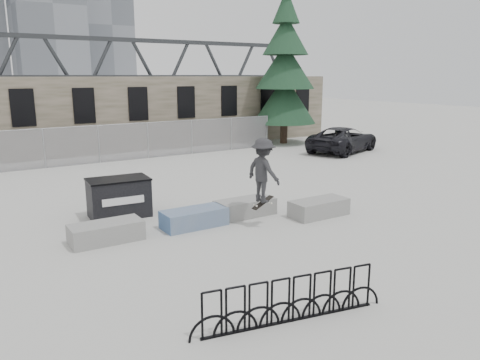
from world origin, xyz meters
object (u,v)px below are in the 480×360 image
at_px(suv, 343,139).
at_px(skateboarder, 263,170).
at_px(planter_center_right, 245,207).
at_px(planter_center_left, 194,217).
at_px(planter_far_left, 106,231).
at_px(bike_rack, 291,300).
at_px(planter_offset, 319,207).
at_px(spruce_tree, 285,71).
at_px(dumpster, 119,197).

xyz_separation_m(suv, skateboarder, (-12.47, -9.17, 1.00)).
distance_m(planter_center_right, suv, 14.68).
height_order(planter_center_left, skateboarder, skateboarder).
height_order(planter_far_left, skateboarder, skateboarder).
distance_m(bike_rack, skateboarder, 5.96).
bearing_deg(bike_rack, suv, 42.76).
distance_m(planter_center_right, planter_offset, 2.46).
xyz_separation_m(spruce_tree, suv, (0.79, -4.90, -4.11)).
xyz_separation_m(planter_far_left, planter_center_left, (2.70, -0.13, 0.00)).
relative_size(planter_center_right, planter_offset, 1.00).
xyz_separation_m(planter_offset, spruce_tree, (9.49, 14.21, 4.58)).
distance_m(planter_far_left, skateboarder, 4.91).
relative_size(dumpster, skateboarder, 0.95).
height_order(planter_center_left, spruce_tree, spruce_tree).
distance_m(planter_center_right, skateboarder, 1.91).
bearing_deg(dumpster, planter_center_left, -50.77).
bearing_deg(skateboarder, planter_center_left, 50.74).
bearing_deg(spruce_tree, dumpster, -144.73).
relative_size(dumpster, spruce_tree, 0.18).
bearing_deg(spruce_tree, suv, -80.88).
relative_size(planter_far_left, dumpster, 0.98).
bearing_deg(planter_center_right, spruce_tree, 48.08).
height_order(dumpster, suv, suv).
height_order(bike_rack, spruce_tree, spruce_tree).
height_order(planter_far_left, planter_center_left, same).
bearing_deg(dumpster, suv, 24.43).
xyz_separation_m(planter_center_left, spruce_tree, (13.51, 12.99, 4.58)).
relative_size(dumpster, bike_rack, 0.52).
bearing_deg(skateboarder, planter_far_left, 66.37).
distance_m(planter_center_left, spruce_tree, 19.29).
distance_m(bike_rack, spruce_tree, 24.44).
bearing_deg(planter_center_left, planter_far_left, 177.34).
bearing_deg(skateboarder, dumpster, 36.70).
bearing_deg(bike_rack, planter_center_right, 64.13).
bearing_deg(planter_far_left, planter_center_right, 0.10).
bearing_deg(spruce_tree, bike_rack, -127.33).
bearing_deg(suv, planter_center_left, 100.67).
bearing_deg(bike_rack, planter_offset, 43.92).
distance_m(planter_center_left, skateboarder, 2.58).
distance_m(planter_offset, dumpster, 6.65).
height_order(planter_center_left, bike_rack, bike_rack).
xyz_separation_m(planter_far_left, planter_offset, (6.73, -1.35, 0.00)).
bearing_deg(bike_rack, spruce_tree, 52.67).
distance_m(planter_offset, skateboarder, 2.64).
distance_m(suv, skateboarder, 15.51).
height_order(planter_offset, spruce_tree, spruce_tree).
xyz_separation_m(planter_offset, dumpster, (-5.63, 3.52, 0.35)).
relative_size(suv, skateboarder, 2.54).
relative_size(planter_center_left, dumpster, 0.98).
height_order(spruce_tree, skateboarder, spruce_tree).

